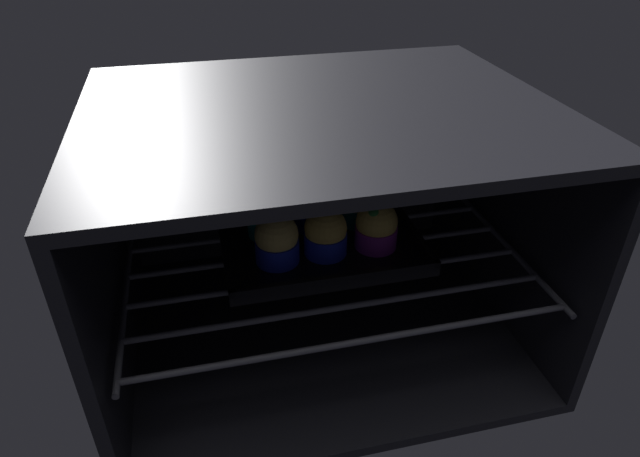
{
  "coord_description": "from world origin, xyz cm",
  "views": [
    {
      "loc": [
        -15.3,
        -41.93,
        59.02
      ],
      "look_at": [
        0.0,
        22.68,
        17.1
      ],
      "focal_mm": 30.98,
      "sensor_mm": 36.0,
      "label": 1
    }
  ],
  "objects_px": {
    "muffin_row0_col2": "(376,226)",
    "muffin_row1_col2": "(359,200)",
    "baking_tray": "(320,242)",
    "muffin_row0_col0": "(277,240)",
    "muffin_row1_col1": "(314,206)",
    "muffin_row1_col0": "(268,215)",
    "muffin_row0_col1": "(325,233)"
  },
  "relations": [
    {
      "from": "muffin_row0_col2",
      "to": "muffin_row1_col2",
      "type": "bearing_deg",
      "value": 93.05
    },
    {
      "from": "baking_tray",
      "to": "muffin_row0_col0",
      "type": "distance_m",
      "value": 0.09
    },
    {
      "from": "muffin_row1_col1",
      "to": "muffin_row1_col2",
      "type": "distance_m",
      "value": 0.07
    },
    {
      "from": "baking_tray",
      "to": "muffin_row1_col0",
      "type": "distance_m",
      "value": 0.09
    },
    {
      "from": "muffin_row1_col1",
      "to": "muffin_row0_col1",
      "type": "bearing_deg",
      "value": -90.41
    },
    {
      "from": "muffin_row1_col0",
      "to": "muffin_row1_col1",
      "type": "relative_size",
      "value": 0.91
    },
    {
      "from": "muffin_row0_col1",
      "to": "muffin_row1_col2",
      "type": "bearing_deg",
      "value": 44.83
    },
    {
      "from": "muffin_row1_col0",
      "to": "muffin_row0_col2",
      "type": "bearing_deg",
      "value": -25.09
    },
    {
      "from": "muffin_row0_col0",
      "to": "muffin_row1_col1",
      "type": "height_order",
      "value": "muffin_row1_col1"
    },
    {
      "from": "muffin_row1_col2",
      "to": "muffin_row1_col0",
      "type": "bearing_deg",
      "value": -178.72
    },
    {
      "from": "muffin_row0_col2",
      "to": "muffin_row1_col2",
      "type": "relative_size",
      "value": 0.91
    },
    {
      "from": "muffin_row1_col0",
      "to": "muffin_row1_col2",
      "type": "distance_m",
      "value": 0.14
    },
    {
      "from": "muffin_row0_col2",
      "to": "muffin_row1_col2",
      "type": "distance_m",
      "value": 0.07
    },
    {
      "from": "baking_tray",
      "to": "muffin_row0_col0",
      "type": "relative_size",
      "value": 3.9
    },
    {
      "from": "baking_tray",
      "to": "muffin_row1_col2",
      "type": "bearing_deg",
      "value": 28.07
    },
    {
      "from": "baking_tray",
      "to": "muffin_row1_col0",
      "type": "relative_size",
      "value": 4.05
    },
    {
      "from": "muffin_row1_col2",
      "to": "muffin_row1_col1",
      "type": "bearing_deg",
      "value": 179.99
    },
    {
      "from": "muffin_row0_col0",
      "to": "muffin_row1_col0",
      "type": "height_order",
      "value": "muffin_row0_col0"
    },
    {
      "from": "muffin_row1_col0",
      "to": "muffin_row1_col2",
      "type": "xyz_separation_m",
      "value": [
        0.14,
        0.0,
        0.0
      ]
    },
    {
      "from": "muffin_row0_col0",
      "to": "muffin_row0_col2",
      "type": "bearing_deg",
      "value": 1.43
    },
    {
      "from": "baking_tray",
      "to": "muffin_row1_col1",
      "type": "distance_m",
      "value": 0.05
    },
    {
      "from": "muffin_row0_col0",
      "to": "muffin_row0_col1",
      "type": "xyz_separation_m",
      "value": [
        0.07,
        0.0,
        -0.0
      ]
    },
    {
      "from": "baking_tray",
      "to": "muffin_row1_col0",
      "type": "xyz_separation_m",
      "value": [
        -0.07,
        0.03,
        0.04
      ]
    },
    {
      "from": "muffin_row0_col1",
      "to": "muffin_row0_col2",
      "type": "bearing_deg",
      "value": -0.17
    },
    {
      "from": "muffin_row0_col2",
      "to": "muffin_row1_col0",
      "type": "distance_m",
      "value": 0.16
    },
    {
      "from": "muffin_row1_col0",
      "to": "muffin_row0_col1",
      "type": "bearing_deg",
      "value": -44.05
    },
    {
      "from": "muffin_row0_col1",
      "to": "muffin_row0_col2",
      "type": "relative_size",
      "value": 1.03
    },
    {
      "from": "muffin_row0_col2",
      "to": "muffin_row1_col0",
      "type": "relative_size",
      "value": 1.0
    },
    {
      "from": "muffin_row0_col2",
      "to": "muffin_row0_col0",
      "type": "bearing_deg",
      "value": -178.57
    },
    {
      "from": "muffin_row0_col0",
      "to": "muffin_row1_col1",
      "type": "distance_m",
      "value": 0.1
    },
    {
      "from": "muffin_row0_col2",
      "to": "muffin_row1_col2",
      "type": "height_order",
      "value": "muffin_row1_col2"
    },
    {
      "from": "muffin_row0_col1",
      "to": "muffin_row1_col2",
      "type": "distance_m",
      "value": 0.1
    }
  ]
}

